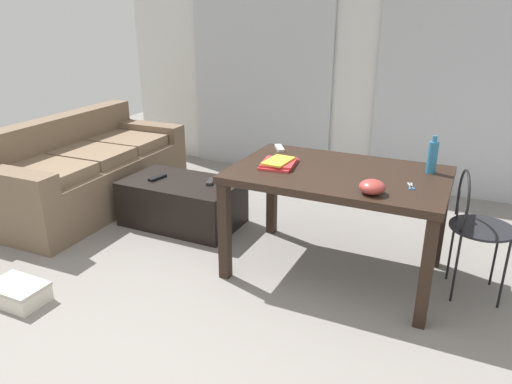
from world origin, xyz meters
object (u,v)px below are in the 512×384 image
Objects in this scene: book_stack at (279,163)px; tv_remote_on_table at (280,148)px; coffee_table at (182,202)px; scissors at (411,187)px; wire_chair at (473,218)px; craft_table at (338,184)px; tv_remote_secondary at (211,182)px; shoebox at (18,293)px; bottle_near at (432,157)px; bowl at (372,187)px; couch at (86,172)px; tv_remote_primary at (157,178)px.

book_stack reaches higher than tv_remote_on_table.
coffee_table is at bearing 154.20° from tv_remote_on_table.
wire_chair is at bearing 29.79° from scissors.
craft_table is 1.23m from tv_remote_secondary.
tv_remote_on_table reaches higher than craft_table.
craft_table is 3.87× the size of shoebox.
craft_table is 0.63m from bottle_near.
coffee_table is 1.89m from bowl.
shoebox is (-2.18, -1.13, -0.69)m from scissors.
bottle_near is at bearing 64.44° from bowl.
bowl is (2.78, -0.55, 0.47)m from couch.
book_stack reaches higher than coffee_table.
bowl reaches higher than couch.
tv_remote_on_table reaches higher than tv_remote_secondary.
tv_remote_on_table is at bearing 142.76° from bowl.
tv_remote_primary is (-1.07, -0.14, -0.36)m from tv_remote_on_table.
coffee_table is 1.03m from tv_remote_on_table.
coffee_table is 0.70× the size of craft_table.
bottle_near is (1.97, 0.00, 0.66)m from coffee_table.
scissors is (-0.07, -0.34, -0.11)m from bottle_near.
bowl reaches higher than tv_remote_primary.
craft_table is at bearing -62.98° from tv_remote_on_table.
wire_chair is at bearing 27.82° from shoebox.
craft_table is at bearing 3.03° from tv_remote_primary.
wire_chair is 5.05× the size of tv_remote_on_table.
bottle_near reaches higher than tv_remote_primary.
tv_remote_primary is at bearing -178.84° from bottle_near.
tv_remote_on_table is at bearing 157.29° from scissors.
tv_remote_on_table is 0.46× the size of shoebox.
scissors is 0.74× the size of tv_remote_secondary.
bowl reaches higher than craft_table.
couch is 1.41× the size of craft_table.
shoebox is (-2.54, -1.34, -0.47)m from wire_chair.
couch is at bearing 173.57° from scissors.
tv_remote_on_table is (0.85, 0.10, 0.56)m from coffee_table.
scissors is at bearing 47.80° from bowl.
bowl is 0.97× the size of tv_remote_secondary.
tv_remote_secondary is at bearing 15.15° from coffee_table.
wire_chair reaches higher than craft_table.
book_stack is 0.87× the size of shoebox.
tv_remote_on_table is 1.14m from tv_remote_primary.
wire_chair is 1.45m from tv_remote_on_table.
craft_table is 2.18m from shoebox.
shoebox is (0.79, -1.47, -0.25)m from couch.
tv_remote_primary is (-2.11, 0.29, -0.35)m from scissors.
tv_remote_secondary is at bearing 2.90° from couch.
couch is 3.35m from wire_chair.
wire_chair reaches higher than coffee_table.
coffee_table is at bearing 170.88° from craft_table.
tv_remote_primary is (0.86, -0.04, 0.08)m from couch.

